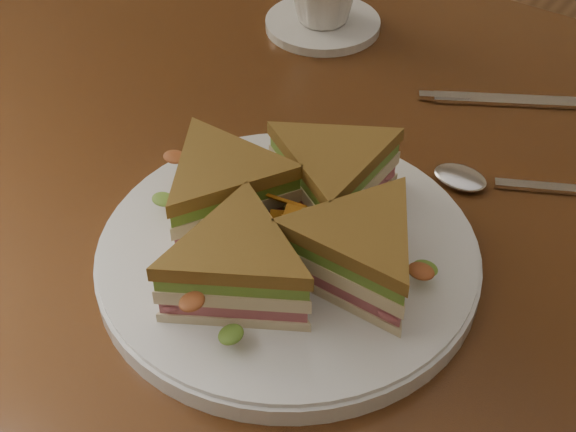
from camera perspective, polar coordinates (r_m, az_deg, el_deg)
The scene contains 7 objects.
table at distance 0.75m, azimuth 8.13°, elevation -5.33°, with size 1.20×0.80×0.75m.
plate at distance 0.62m, azimuth -0.00°, elevation -2.86°, with size 0.30×0.30×0.02m, color white.
sandwich_wedges at distance 0.60m, azimuth -0.00°, elevation -0.35°, with size 0.25×0.25×0.06m.
crisps_mound at distance 0.60m, azimuth -0.00°, elevation -0.64°, with size 0.09×0.09×0.05m, color orange, non-canonical shape.
spoon at distance 0.72m, azimuth 13.95°, elevation 2.42°, with size 0.17×0.09×0.01m.
knife at distance 0.83m, azimuth 16.24°, elevation 7.83°, with size 0.19×0.12×0.00m.
saucer at distance 0.92m, azimuth 2.48°, elevation 13.50°, with size 0.13×0.13×0.01m, color white.
Camera 1 is at (0.20, -0.47, 1.20)m, focal length 50.00 mm.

